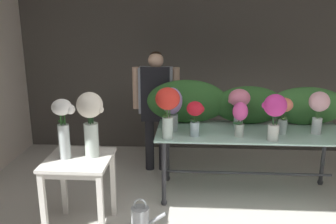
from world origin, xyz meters
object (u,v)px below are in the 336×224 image
at_px(display_table_glass, 250,141).
at_px(vase_rosy_stock, 239,102).
at_px(vase_crimson_dahlias, 195,115).
at_px(vase_coral_hydrangea, 284,111).
at_px(side_table_white, 79,169).
at_px(florist, 156,99).
at_px(vase_cream_lisianthus_tall, 90,118).
at_px(vase_lilac_tulips, 172,106).
at_px(vase_magenta_roses, 275,111).
at_px(vase_blush_carnations, 319,107).
at_px(watering_can, 141,218).
at_px(vase_scarlet_peonies, 168,106).
at_px(vase_fuchsia_ranunculus, 240,117).
at_px(vase_white_roses_tall, 63,124).

bearing_deg(display_table_glass, vase_rosy_stock, 153.37).
relative_size(vase_crimson_dahlias, vase_coral_hydrangea, 0.95).
height_order(side_table_white, vase_coral_hydrangea, vase_coral_hydrangea).
relative_size(florist, vase_cream_lisianthus_tall, 2.58).
bearing_deg(vase_lilac_tulips, vase_magenta_roses, -14.86).
distance_m(vase_crimson_dahlias, vase_blush_carnations, 1.35).
distance_m(side_table_white, vase_rosy_stock, 1.90).
bearing_deg(vase_coral_hydrangea, vase_rosy_stock, 164.01).
distance_m(vase_crimson_dahlias, watering_can, 1.21).
relative_size(vase_coral_hydrangea, vase_magenta_roses, 0.82).
bearing_deg(display_table_glass, vase_cream_lisianthus_tall, -154.68).
bearing_deg(side_table_white, display_table_glass, 25.41).
bearing_deg(display_table_glass, vase_blush_carnations, -4.25).
relative_size(vase_coral_hydrangea, vase_rosy_stock, 0.87).
height_order(vase_scarlet_peonies, vase_cream_lisianthus_tall, vase_cream_lisianthus_tall).
relative_size(vase_magenta_roses, vase_cream_lisianthus_tall, 0.79).
height_order(vase_coral_hydrangea, vase_rosy_stock, vase_rosy_stock).
height_order(florist, vase_magenta_roses, florist).
bearing_deg(vase_fuchsia_ranunculus, vase_rosy_stock, 85.74).
xyz_separation_m(vase_lilac_tulips, vase_magenta_roses, (1.07, -0.28, 0.03)).
relative_size(vase_fuchsia_ranunculus, vase_scarlet_peonies, 0.69).
bearing_deg(side_table_white, vase_scarlet_peonies, 31.75).
bearing_deg(vase_crimson_dahlias, display_table_glass, 18.52).
height_order(vase_coral_hydrangea, vase_cream_lisianthus_tall, vase_cream_lisianthus_tall).
height_order(vase_fuchsia_ranunculus, vase_scarlet_peonies, vase_scarlet_peonies).
height_order(vase_fuchsia_ranunculus, vase_cream_lisianthus_tall, vase_cream_lisianthus_tall).
height_order(florist, vase_coral_hydrangea, florist).
bearing_deg(vase_coral_hydrangea, display_table_glass, 168.68).
xyz_separation_m(vase_lilac_tulips, vase_white_roses_tall, (-0.97, -0.81, 0.01)).
relative_size(vase_lilac_tulips, vase_blush_carnations, 1.04).
relative_size(florist, vase_coral_hydrangea, 3.96).
bearing_deg(vase_scarlet_peonies, watering_can, -115.54).
bearing_deg(vase_white_roses_tall, vase_rosy_stock, 27.43).
xyz_separation_m(vase_lilac_tulips, vase_coral_hydrangea, (1.23, -0.04, -0.03)).
bearing_deg(vase_white_roses_tall, display_table_glass, 24.00).
xyz_separation_m(vase_magenta_roses, watering_can, (-1.34, -0.51, -0.99)).
xyz_separation_m(vase_scarlet_peonies, vase_white_roses_tall, (-0.94, -0.51, -0.07)).
distance_m(vase_blush_carnations, watering_can, 2.24).
bearing_deg(side_table_white, vase_magenta_roses, 15.16).
bearing_deg(watering_can, vase_cream_lisianthus_tall, 174.04).
distance_m(vase_lilac_tulips, watering_can, 1.27).
height_order(vase_lilac_tulips, vase_crimson_dahlias, vase_lilac_tulips).
bearing_deg(vase_scarlet_peonies, vase_blush_carnations, 9.31).
height_order(vase_fuchsia_ranunculus, vase_rosy_stock, vase_rosy_stock).
xyz_separation_m(display_table_glass, watering_can, (-1.16, -0.82, -0.55)).
xyz_separation_m(vase_fuchsia_ranunculus, vase_coral_hydrangea, (0.49, 0.13, 0.04)).
height_order(vase_magenta_roses, vase_scarlet_peonies, vase_scarlet_peonies).
relative_size(florist, vase_magenta_roses, 3.25).
bearing_deg(vase_rosy_stock, vase_scarlet_peonies, -153.80).
bearing_deg(vase_white_roses_tall, vase_cream_lisianthus_tall, 14.35).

